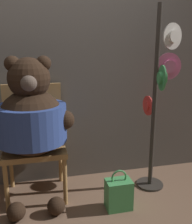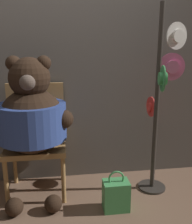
{
  "view_description": "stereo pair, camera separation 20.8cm",
  "coord_description": "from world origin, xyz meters",
  "px_view_note": "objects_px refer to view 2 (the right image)",
  "views": [
    {
      "loc": [
        -0.19,
        -1.98,
        1.4
      ],
      "look_at": [
        0.34,
        0.22,
        0.83
      ],
      "focal_mm": 40.0,
      "sensor_mm": 36.0,
      "label": 1
    },
    {
      "loc": [
        0.01,
        -2.02,
        1.4
      ],
      "look_at": [
        0.34,
        0.22,
        0.83
      ],
      "focal_mm": 40.0,
      "sensor_mm": 36.0,
      "label": 2
    }
  ],
  "objects_px": {
    "chair": "(36,134)",
    "hat_display_rack": "(161,98)",
    "handbag_on_ground": "(116,195)",
    "teddy_bear": "(32,117)"
  },
  "relations": [
    {
      "from": "chair",
      "to": "hat_display_rack",
      "type": "distance_m",
      "value": 1.28
    },
    {
      "from": "hat_display_rack",
      "to": "handbag_on_ground",
      "type": "relative_size",
      "value": 4.82
    },
    {
      "from": "chair",
      "to": "handbag_on_ground",
      "type": "bearing_deg",
      "value": -34.13
    },
    {
      "from": "chair",
      "to": "hat_display_rack",
      "type": "xyz_separation_m",
      "value": [
        1.21,
        -0.19,
        0.37
      ]
    },
    {
      "from": "handbag_on_ground",
      "to": "chair",
      "type": "bearing_deg",
      "value": 145.87
    },
    {
      "from": "teddy_bear",
      "to": "handbag_on_ground",
      "type": "relative_size",
      "value": 3.6
    },
    {
      "from": "teddy_bear",
      "to": "hat_display_rack",
      "type": "xyz_separation_m",
      "value": [
        1.22,
        -0.01,
        0.14
      ]
    },
    {
      "from": "chair",
      "to": "teddy_bear",
      "type": "height_order",
      "value": "teddy_bear"
    },
    {
      "from": "hat_display_rack",
      "to": "chair",
      "type": "bearing_deg",
      "value": 171.1
    },
    {
      "from": "hat_display_rack",
      "to": "teddy_bear",
      "type": "bearing_deg",
      "value": 179.38
    }
  ]
}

